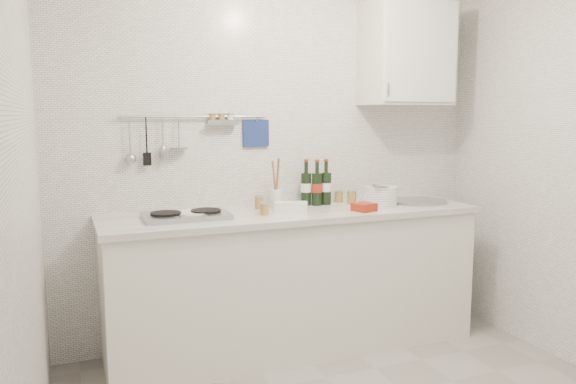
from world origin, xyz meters
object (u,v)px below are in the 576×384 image
at_px(plate_stack_hob, 192,214).
at_px(utensil_crock, 276,196).
at_px(plate_stack_sink, 379,196).
at_px(wine_bottles, 316,182).
at_px(wall_cabinet, 407,54).

xyz_separation_m(plate_stack_hob, utensil_crock, (0.60, 0.14, 0.06)).
height_order(plate_stack_sink, wine_bottles, wine_bottles).
bearing_deg(utensil_crock, plate_stack_hob, -166.54).
xyz_separation_m(wall_cabinet, plate_stack_sink, (-0.27, -0.12, -0.97)).
height_order(wall_cabinet, utensil_crock, wall_cabinet).
xyz_separation_m(plate_stack_sink, wine_bottles, (-0.40, 0.16, 0.10)).
relative_size(wall_cabinet, plate_stack_sink, 2.37).
height_order(plate_stack_hob, plate_stack_sink, plate_stack_sink).
xyz_separation_m(wall_cabinet, plate_stack_hob, (-1.56, -0.10, -1.01)).
bearing_deg(wall_cabinet, plate_stack_sink, -156.67).
distance_m(plate_stack_hob, utensil_crock, 0.62).
xyz_separation_m(plate_stack_hob, wine_bottles, (0.89, 0.15, 0.14)).
relative_size(plate_stack_hob, utensil_crock, 0.75).
xyz_separation_m(wine_bottles, utensil_crock, (-0.30, -0.00, -0.08)).
height_order(plate_stack_hob, utensil_crock, utensil_crock).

